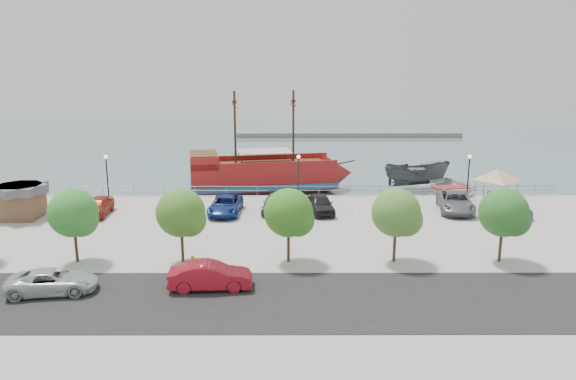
{
  "coord_description": "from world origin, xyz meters",
  "views": [
    {
      "loc": [
        -1.11,
        -45.05,
        13.43
      ],
      "look_at": [
        -1.0,
        2.0,
        2.0
      ],
      "focal_mm": 35.0,
      "sensor_mm": 36.0,
      "label": 1
    }
  ],
  "objects": [
    {
      "name": "ground",
      "position": [
        0.0,
        0.0,
        -1.0
      ],
      "size": [
        160.0,
        160.0,
        0.0
      ],
      "primitive_type": "plane",
      "color": "slate"
    },
    {
      "name": "tree_f",
      "position": [
        13.15,
        -10.07,
        3.3
      ],
      "size": [
        3.3,
        3.2,
        5.0
      ],
      "color": "#473321",
      "rests_on": "sidewalk"
    },
    {
      "name": "sidewalk",
      "position": [
        0.0,
        -10.0,
        0.01
      ],
      "size": [
        100.0,
        4.0,
        0.05
      ],
      "primitive_type": "cube",
      "color": "#AEADAC",
      "rests_on": "land_slab"
    },
    {
      "name": "street",
      "position": [
        0.0,
        -16.0,
        0.01
      ],
      "size": [
        100.0,
        8.0,
        0.04
      ],
      "primitive_type": "cube",
      "color": "black",
      "rests_on": "land_slab"
    },
    {
      "name": "tree_c",
      "position": [
        -7.85,
        -10.07,
        3.3
      ],
      "size": [
        3.3,
        3.2,
        5.0
      ],
      "color": "#473321",
      "rests_on": "sidewalk"
    },
    {
      "name": "patrol_boat",
      "position": [
        13.11,
        14.79,
        0.39
      ],
      "size": [
        7.3,
        3.03,
        2.78
      ],
      "primitive_type": "imported",
      "rotation": [
        0.0,
        0.0,
        1.62
      ],
      "color": "#484B4D",
      "rests_on": "ground"
    },
    {
      "name": "tree_d",
      "position": [
        -0.85,
        -10.07,
        3.3
      ],
      "size": [
        3.3,
        3.2,
        5.0
      ],
      "color": "#473321",
      "rests_on": "sidewalk"
    },
    {
      "name": "parked_car_f",
      "position": [
        8.5,
        2.35,
        0.72
      ],
      "size": [
        2.19,
        4.55,
        1.44
      ],
      "primitive_type": "imported",
      "rotation": [
        0.0,
        0.0,
        -0.16
      ],
      "color": "silver",
      "rests_on": "land_slab"
    },
    {
      "name": "parked_car_d",
      "position": [
        -2.11,
        2.26,
        0.73
      ],
      "size": [
        2.52,
        5.21,
        1.46
      ],
      "primitive_type": "imported",
      "rotation": [
        0.0,
        0.0,
        -0.1
      ],
      "color": "#2A533A",
      "rests_on": "land_slab"
    },
    {
      "name": "dock_mid",
      "position": [
        6.87,
        9.2,
        -0.81
      ],
      "size": [
        6.93,
        3.0,
        0.38
      ],
      "primitive_type": "cube",
      "rotation": [
        0.0,
        0.0,
        0.17
      ],
      "color": "#6E675B",
      "rests_on": "ground"
    },
    {
      "name": "fire_hydrant",
      "position": [
        -7.21,
        -10.8,
        0.39
      ],
      "size": [
        0.25,
        0.25,
        0.72
      ],
      "rotation": [
        0.0,
        0.0,
        0.06
      ],
      "color": "#EAAE04",
      "rests_on": "sidewalk"
    },
    {
      "name": "parked_car_c",
      "position": [
        -6.39,
        1.64,
        0.76
      ],
      "size": [
        2.83,
        5.58,
        1.51
      ],
      "primitive_type": "imported",
      "rotation": [
        0.0,
        0.0,
        -0.06
      ],
      "color": "navy",
      "rests_on": "land_slab"
    },
    {
      "name": "lamp_post_right",
      "position": [
        16.0,
        6.5,
        2.94
      ],
      "size": [
        0.36,
        0.36,
        4.28
      ],
      "color": "black",
      "rests_on": "land_slab"
    },
    {
      "name": "parked_car_h",
      "position": [
        18.05,
        1.37,
        0.74
      ],
      "size": [
        2.64,
        5.32,
        1.48
      ],
      "primitive_type": "imported",
      "rotation": [
        0.0,
        0.0,
        0.11
      ],
      "color": "#2A5E93",
      "rests_on": "land_slab"
    },
    {
      "name": "tree_b",
      "position": [
        -14.85,
        -10.07,
        3.3
      ],
      "size": [
        3.3,
        3.2,
        5.0
      ],
      "color": "#473321",
      "rests_on": "sidewalk"
    },
    {
      "name": "parked_car_b",
      "position": [
        -11.14,
        2.58,
        0.74
      ],
      "size": [
        2.15,
        4.68,
        1.49
      ],
      "primitive_type": "imported",
      "rotation": [
        0.0,
        0.0,
        -0.13
      ],
      "color": "#B8B9BB",
      "rests_on": "land_slab"
    },
    {
      "name": "street_sedan",
      "position": [
        -5.58,
        -14.37,
        0.8
      ],
      "size": [
        4.98,
        2.01,
        1.61
      ],
      "primitive_type": "imported",
      "rotation": [
        0.0,
        0.0,
        1.63
      ],
      "color": "#AA1625",
      "rests_on": "street"
    },
    {
      "name": "land_slab",
      "position": [
        0.0,
        -21.0,
        -0.6
      ],
      "size": [
        100.0,
        58.0,
        1.2
      ],
      "primitive_type": "cube",
      "color": "#B1AC9F",
      "rests_on": "ground"
    },
    {
      "name": "dock_west",
      "position": [
        -15.13,
        9.2,
        -0.81
      ],
      "size": [
        6.84,
        2.88,
        0.38
      ],
      "primitive_type": "cube",
      "rotation": [
        0.0,
        0.0,
        0.15
      ],
      "color": "slate",
      "rests_on": "ground"
    },
    {
      "name": "far_shore",
      "position": [
        10.0,
        55.0,
        -0.6
      ],
      "size": [
        40.0,
        3.0,
        0.8
      ],
      "primitive_type": "cube",
      "color": "gray",
      "rests_on": "ground"
    },
    {
      "name": "lamp_post_left",
      "position": [
        -18.0,
        6.5,
        2.94
      ],
      "size": [
        0.36,
        0.36,
        4.28
      ],
      "color": "black",
      "rests_on": "land_slab"
    },
    {
      "name": "canopy_tent",
      "position": [
        17.85,
        4.31,
        3.34
      ],
      "size": [
        4.98,
        4.98,
        3.84
      ],
      "rotation": [
        0.0,
        0.0,
        -0.08
      ],
      "color": "slate",
      "rests_on": "land_slab"
    },
    {
      "name": "dock_east",
      "position": [
        14.6,
        9.2,
        -0.81
      ],
      "size": [
        7.0,
        2.86,
        0.39
      ],
      "primitive_type": "cube",
      "rotation": [
        0.0,
        0.0,
        0.14
      ],
      "color": "slate",
      "rests_on": "ground"
    },
    {
      "name": "shed",
      "position": [
        -23.4,
        0.42,
        1.52
      ],
      "size": [
        3.49,
        3.49,
        2.85
      ],
      "rotation": [
        0.0,
        0.0,
        -0.01
      ],
      "color": "brown",
      "rests_on": "land_slab"
    },
    {
      "name": "tree_e",
      "position": [
        6.15,
        -10.07,
        3.3
      ],
      "size": [
        3.3,
        3.2,
        5.0
      ],
      "color": "#473321",
      "rests_on": "sidewalk"
    },
    {
      "name": "lamp_post_mid",
      "position": [
        0.0,
        6.5,
        2.94
      ],
      "size": [
        0.36,
        0.36,
        4.28
      ],
      "color": "black",
      "rests_on": "land_slab"
    },
    {
      "name": "pirate_ship",
      "position": [
        -2.4,
        13.54,
        0.88
      ],
      "size": [
        18.11,
        7.84,
        11.25
      ],
      "rotation": [
        0.0,
        0.0,
        0.18
      ],
      "color": "maroon",
      "rests_on": "ground"
    },
    {
      "name": "seawall_railing",
      "position": [
        0.0,
        7.8,
        0.53
      ],
      "size": [
        50.0,
        0.06,
        1.0
      ],
      "color": "gray",
      "rests_on": "land_slab"
    },
    {
      "name": "parked_car_g",
      "position": [
        13.68,
        2.36,
        0.84
      ],
      "size": [
        3.66,
        6.39,
        1.68
      ],
      "primitive_type": "imported",
      "rotation": [
        0.0,
        0.0,
        -0.15
      ],
      "color": "slate",
      "rests_on": "land_slab"
    },
    {
      "name": "street_van",
      "position": [
        -14.61,
        -14.91,
        0.7
      ],
      "size": [
        5.31,
        3.04,
        1.4
      ],
      "primitive_type": "imported",
      "rotation": [
        0.0,
        0.0,
        1.72
      ],
      "color": "silver",
      "rests_on": "street"
    },
    {
      "name": "parked_car_e",
      "position": [
        1.82,
        1.86,
        0.8
      ],
      "size": [
        2.57,
        4.95,
        1.61
      ],
      "primitive_type": "imported",
      "rotation": [
        0.0,
        0.0,
        0.15
      ],
      "color": "black",
      "rests_on": "land_slab"
    },
    {
      "name": "parked_car_a",
      "position": [
        -17.26,
        1.22,
        0.79
      ],
      "size": [
        1.98,
        4.69,
        1.58
      ],
      "primitive_type": "imported",
      "rotation": [
        0.0,
        0.0,
        0.03
      ],
      "color": "#A32A16",
      "rests_on": "land_slab"
    },
    {
      "name": "speedboat",
      "position": [
        15.89,
        10.76,
        -0.2
      ],
      "size": [
        6.7,
        8.54,
        1.61
      ],
      "primitive_type": "imported",
      "rotation": [
        0.0,
        0.0,
        0.16
      ],
      "color": "silver",
      "rests_on": "ground"
    }
  ]
}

